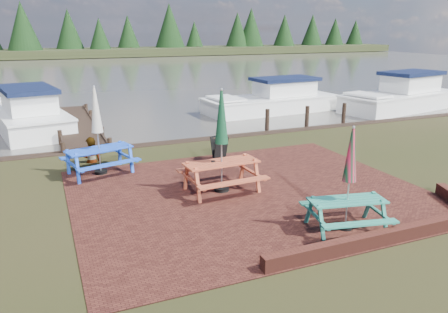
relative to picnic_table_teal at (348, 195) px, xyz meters
name	(u,v)px	position (x,y,z in m)	size (l,w,h in m)	color
ground	(267,207)	(-0.98, 1.72, -0.79)	(120.00, 120.00, 0.00)	black
paving	(249,193)	(-0.98, 2.72, -0.78)	(9.00, 7.50, 0.02)	#341510
brick_wall	(411,226)	(1.17, -0.69, -0.64)	(6.21, 1.79, 0.30)	#4C1E16
water	(91,72)	(-0.98, 38.72, -0.79)	(120.00, 60.00, 0.02)	#413E38
far_treeline	(68,35)	(-0.98, 67.72, 2.49)	(120.00, 10.00, 8.10)	black
picnic_table_teal	(348,195)	(0.00, 0.00, 0.00)	(1.89, 1.75, 2.26)	#28826E
picnic_table_red	(222,157)	(-1.60, 3.15, 0.16)	(2.05, 1.84, 2.72)	#B14B2D
picnic_table_blue	(99,144)	(-4.38, 5.91, 0.12)	(2.25, 2.10, 2.61)	blue
chalkboard	(219,149)	(-0.61, 5.74, -0.37)	(0.55, 0.62, 0.82)	black
jetty	(77,124)	(-4.48, 13.00, -0.68)	(1.76, 9.08, 1.00)	black
boat_jetty	(28,115)	(-6.44, 14.25, -0.34)	(3.86, 7.84, 2.17)	white
boat_near	(273,101)	(5.83, 13.75, -0.39)	(7.58, 3.11, 2.01)	white
boat_far	(401,98)	(12.68, 11.52, -0.31)	(7.75, 3.98, 2.31)	white
person	(90,138)	(-4.50, 7.23, 0.04)	(0.61, 0.40, 1.66)	gray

